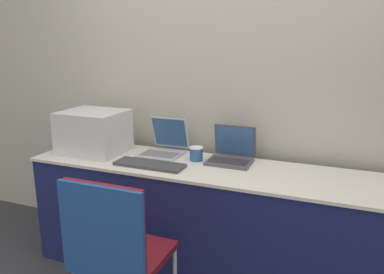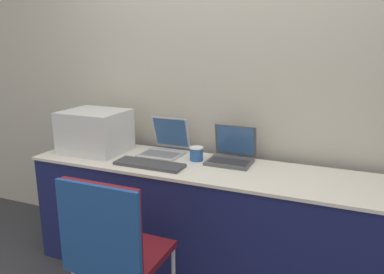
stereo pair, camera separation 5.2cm
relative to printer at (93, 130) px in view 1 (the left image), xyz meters
The scene contains 8 objects.
wall_back 1.02m from the printer, 24.15° to the left, with size 8.00×0.05×2.60m.
table 1.04m from the printer, ahead, with size 2.41×0.58×0.78m.
printer is the anchor object (origin of this frame).
laptop_left 0.53m from the printer, 15.99° to the left, with size 0.28×0.33×0.25m.
laptop_right 1.01m from the printer, ahead, with size 0.29×0.27×0.23m.
external_keyboard 0.57m from the printer, 14.69° to the right, with size 0.46×0.16×0.02m.
coffee_cup 0.78m from the printer, ahead, with size 0.09×0.09×0.09m.
chair 1.03m from the printer, 49.28° to the right, with size 0.47×0.43×0.91m.
Camera 1 is at (0.77, -1.90, 1.56)m, focal length 35.00 mm.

